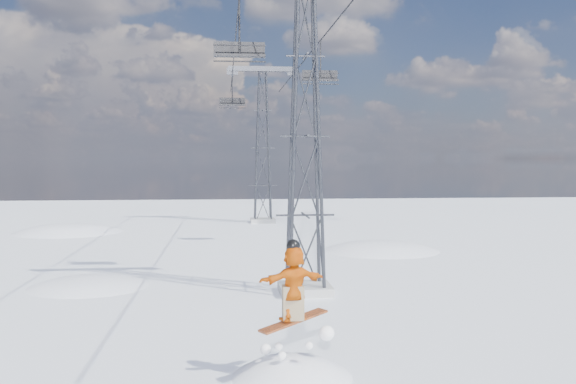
# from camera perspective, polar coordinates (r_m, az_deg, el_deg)

# --- Properties ---
(ground) EXTENTS (120.00, 120.00, 0.00)m
(ground) POSITION_cam_1_polar(r_m,az_deg,el_deg) (15.00, 2.34, -15.36)
(ground) COLOR white
(ground) RESTS_ON ground
(lift_tower_near) EXTENTS (5.20, 1.80, 11.43)m
(lift_tower_near) POSITION_cam_1_polar(r_m,az_deg,el_deg) (22.29, 1.55, 4.91)
(lift_tower_near) COLOR #999999
(lift_tower_near) RESTS_ON ground
(lift_tower_far) EXTENTS (5.20, 1.80, 11.43)m
(lift_tower_far) POSITION_cam_1_polar(r_m,az_deg,el_deg) (47.19, -2.26, 3.90)
(lift_tower_far) COLOR #999999
(lift_tower_far) RESTS_ON ground
(haul_cables) EXTENTS (4.46, 51.00, 0.06)m
(haul_cables) POSITION_cam_1_polar(r_m,az_deg,el_deg) (34.27, -0.91, 13.29)
(haul_cables) COLOR black
(haul_cables) RESTS_ON ground
(lift_chair_near) EXTENTS (1.99, 0.57, 2.46)m
(lift_chair_near) POSITION_cam_1_polar(r_m,az_deg,el_deg) (25.33, -4.34, 12.43)
(lift_chair_near) COLOR black
(lift_chair_near) RESTS_ON ground
(lift_chair_mid) EXTENTS (1.86, 0.53, 2.31)m
(lift_chair_mid) POSITION_cam_1_polar(r_m,az_deg,el_deg) (33.98, 2.89, 10.23)
(lift_chair_mid) COLOR black
(lift_chair_mid) RESTS_ON ground
(lift_chair_far) EXTENTS (1.95, 0.56, 2.41)m
(lift_chair_far) POSITION_cam_1_polar(r_m,az_deg,el_deg) (48.39, -4.98, 7.96)
(lift_chair_far) COLOR black
(lift_chair_far) RESTS_ON ground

